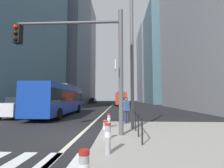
# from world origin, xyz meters

# --- Properties ---
(ground_plane) EXTENTS (160.00, 160.00, 0.00)m
(ground_plane) POSITION_xyz_m (0.00, 20.00, 0.00)
(ground_plane) COLOR black
(median_island) EXTENTS (9.00, 10.00, 0.15)m
(median_island) POSITION_xyz_m (5.50, -1.00, 0.07)
(median_island) COLOR gray
(median_island) RESTS_ON ground
(lane_centre_line) EXTENTS (0.20, 80.00, 0.01)m
(lane_centre_line) POSITION_xyz_m (0.00, 30.00, 0.01)
(lane_centre_line) COLOR beige
(lane_centre_line) RESTS_ON ground
(office_tower_left_near) EXTENTS (10.86, 21.70, 36.47)m
(office_tower_left_near) POSITION_xyz_m (-16.00, 18.11, 18.23)
(office_tower_left_near) COLOR slate
(office_tower_left_near) RESTS_ON ground
(office_tower_left_mid) EXTENTS (13.88, 19.36, 40.72)m
(office_tower_left_mid) POSITION_xyz_m (-16.00, 42.66, 20.36)
(office_tower_left_mid) COLOR slate
(office_tower_left_mid) RESTS_ON ground
(office_tower_left_far) EXTENTS (10.88, 16.47, 44.82)m
(office_tower_left_far) POSITION_xyz_m (-16.00, 66.18, 22.41)
(office_tower_left_far) COLOR gray
(office_tower_left_far) RESTS_ON ground
(office_tower_right_mid) EXTENTS (11.79, 16.64, 31.48)m
(office_tower_right_mid) POSITION_xyz_m (17.00, 45.24, 15.74)
(office_tower_right_mid) COLOR slate
(office_tower_right_mid) RESTS_ON ground
(office_tower_right_far) EXTENTS (12.10, 20.42, 33.18)m
(office_tower_right_far) POSITION_xyz_m (17.00, 66.95, 16.59)
(office_tower_right_far) COLOR slate
(office_tower_right_far) RESTS_ON ground
(city_bus_blue_oncoming) EXTENTS (2.92, 11.19, 3.40)m
(city_bus_blue_oncoming) POSITION_xyz_m (-4.38, 9.06, 1.84)
(city_bus_blue_oncoming) COLOR #14389E
(city_bus_blue_oncoming) RESTS_ON ground
(sedan_white_oncoming) EXTENTS (2.16, 4.36, 1.94)m
(sedan_white_oncoming) POSITION_xyz_m (-7.34, 6.96, 0.99)
(sedan_white_oncoming) COLOR silver
(sedan_white_oncoming) RESTS_ON ground
(city_bus_red_receding) EXTENTS (2.81, 11.13, 3.40)m
(city_bus_red_receding) POSITION_xyz_m (2.37, 32.99, 1.84)
(city_bus_red_receding) COLOR red
(city_bus_red_receding) RESTS_ON ground
(city_bus_red_distant) EXTENTS (2.76, 11.75, 3.40)m
(city_bus_red_distant) POSITION_xyz_m (2.22, 49.41, 1.84)
(city_bus_red_distant) COLOR red
(city_bus_red_distant) RESTS_ON ground
(car_oncoming_mid) EXTENTS (2.16, 4.29, 1.94)m
(car_oncoming_mid) POSITION_xyz_m (-7.40, 48.18, 0.99)
(car_oncoming_mid) COLOR black
(car_oncoming_mid) RESTS_ON ground
(car_receding_near) EXTENTS (2.06, 4.57, 1.94)m
(car_receding_near) POSITION_xyz_m (2.70, 23.42, 0.99)
(car_receding_near) COLOR #B2A899
(car_receding_near) RESTS_ON ground
(traffic_signal_gantry) EXTENTS (5.42, 0.65, 6.00)m
(traffic_signal_gantry) POSITION_xyz_m (0.28, -0.32, 4.07)
(traffic_signal_gantry) COLOR #515156
(traffic_signal_gantry) RESTS_ON median_island
(street_lamp_post) EXTENTS (5.50, 0.32, 8.00)m
(street_lamp_post) POSITION_xyz_m (2.70, 1.26, 5.28)
(street_lamp_post) COLOR #56565B
(street_lamp_post) RESTS_ON median_island
(bollard_left) EXTENTS (0.20, 0.20, 0.93)m
(bollard_left) POSITION_xyz_m (1.62, -2.85, 0.67)
(bollard_left) COLOR #99999E
(bollard_left) RESTS_ON median_island
(bollard_right) EXTENTS (0.20, 0.20, 0.79)m
(bollard_right) POSITION_xyz_m (1.40, -1.25, 0.59)
(bollard_right) COLOR #99999E
(bollard_right) RESTS_ON median_island
(bollard_back) EXTENTS (0.20, 0.20, 0.79)m
(bollard_back) POSITION_xyz_m (1.35, 1.57, 0.59)
(bollard_back) COLOR #99999E
(bollard_back) RESTS_ON median_island
(pedestrian_railing) EXTENTS (0.06, 3.77, 0.98)m
(pedestrian_railing) POSITION_xyz_m (2.80, 0.00, 0.86)
(pedestrian_railing) COLOR black
(pedestrian_railing) RESTS_ON median_island
(pedestrian_walking) EXTENTS (0.45, 0.41, 1.69)m
(pedestrian_walking) POSITION_xyz_m (2.42, 3.12, 1.09)
(pedestrian_walking) COLOR #2D334C
(pedestrian_walking) RESTS_ON median_island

